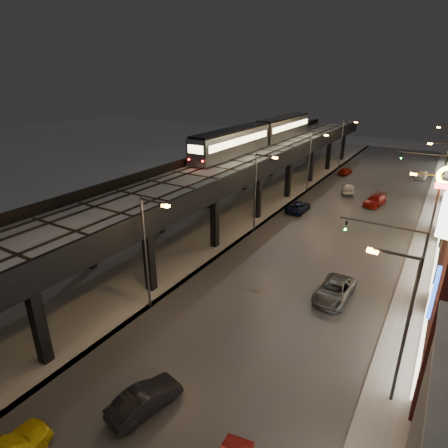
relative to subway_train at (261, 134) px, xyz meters
The scene contains 26 objects.
road_surface 22.39m from the subway_train, 39.65° to the right, with size 17.00×120.00×0.06m, color #46474D.
sidewalk_right 30.34m from the subway_train, 27.03° to the right, with size 4.00×120.00×0.14m, color #9FA1A8.
under_viaduct_pavement 15.86m from the subway_train, 79.32° to the right, with size 11.00×120.00×0.06m, color #9FA1A8.
elevated_viaduct 16.83m from the subway_train, 81.34° to the right, with size 9.00×100.00×6.30m.
viaduct_trackbed 16.60m from the subway_train, 81.31° to the right, with size 8.40×100.00×0.32m.
viaduct_parapet_streetside 17.71m from the subway_train, 67.16° to the right, with size 0.30×100.00×1.10m, color black.
viaduct_parapet_far 16.44m from the subway_train, 96.49° to the right, with size 0.30×100.00×1.10m, color black.
streetlight_left_1 36.31m from the subway_train, 77.10° to the right, with size 2.57×0.28×9.00m.
streetlight_right_1 43.47m from the subway_train, 54.42° to the right, with size 2.56×0.28×9.00m.
streetlight_left_2 19.31m from the subway_train, 64.94° to the right, with size 2.57×0.28×9.00m.
streetlight_right_2 30.73m from the subway_train, 34.38° to the right, with size 2.56×0.28×9.00m.
streetlight_left_3 8.69m from the subway_train, ahead, with size 2.57×0.28×9.00m.
streetlight_right_3 25.43m from the subway_train, ahead, with size 2.56×0.28×9.00m.
streetlight_left_4 20.64m from the subway_train, 66.69° to the left, with size 2.57×0.28×9.00m.
streetlight_right_4 31.58m from the subway_train, 36.60° to the left, with size 2.56×0.28×9.00m.
traffic_light_rig_a 36.01m from the subway_train, 47.18° to the right, with size 6.10×0.34×7.00m.
traffic_light_rig_b 24.92m from the subway_train, ahead, with size 6.10×0.34×7.00m.
subway_train is the anchor object (origin of this frame).
car_near_white 45.74m from the subway_train, 71.69° to the right, with size 1.47×4.23×1.39m, color black.
car_mid_silver 15.23m from the subway_train, 40.92° to the right, with size 2.16×4.69×1.30m, color black.
car_mid_dark 15.82m from the subway_train, 13.99° to the left, with size 1.84×4.53×1.31m, color silver.
car_far_white 19.30m from the subway_train, 55.04° to the left, with size 1.47×3.66×1.25m, color maroon.
car_onc_dark 34.16m from the subway_train, 53.43° to the right, with size 2.39×5.18×1.44m, color #565A61.
car_onc_white 19.68m from the subway_train, ahead, with size 1.93×4.74×1.38m, color maroon.
car_onc_red 29.74m from the subway_train, 39.14° to the left, with size 1.70×4.22×1.44m, color silver.
sign_carwash 42.32m from the subway_train, 50.23° to the right, with size 1.43×0.35×7.41m.
Camera 1 is at (17.14, -5.28, 17.04)m, focal length 30.00 mm.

